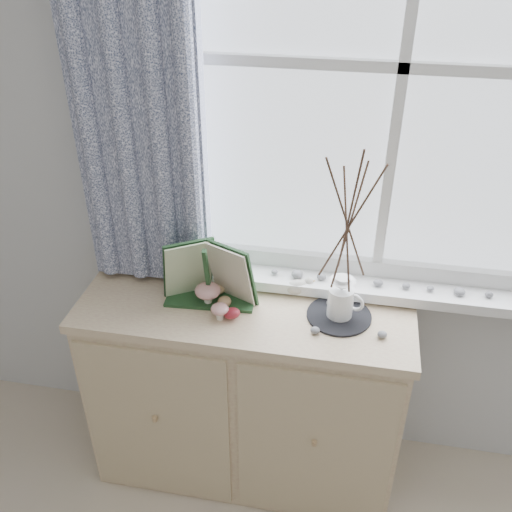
{
  "coord_description": "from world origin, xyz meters",
  "views": [
    {
      "loc": [
        0.19,
        0.18,
        2.09
      ],
      "look_at": [
        -0.1,
        1.7,
        1.1
      ],
      "focal_mm": 40.0,
      "sensor_mm": 36.0,
      "label": 1
    }
  ],
  "objects_px": {
    "sideboard": "(246,392)",
    "botanical_book": "(206,277)",
    "twig_pitcher": "(349,220)",
    "toadstool_cluster": "(211,296)"
  },
  "relations": [
    {
      "from": "botanical_book",
      "to": "twig_pitcher",
      "type": "xyz_separation_m",
      "value": [
        0.46,
        0.03,
        0.25
      ]
    },
    {
      "from": "sideboard",
      "to": "toadstool_cluster",
      "type": "distance_m",
      "value": 0.49
    },
    {
      "from": "botanical_book",
      "to": "toadstool_cluster",
      "type": "xyz_separation_m",
      "value": [
        0.01,
        -0.0,
        -0.08
      ]
    },
    {
      "from": "sideboard",
      "to": "twig_pitcher",
      "type": "distance_m",
      "value": 0.87
    },
    {
      "from": "sideboard",
      "to": "botanical_book",
      "type": "distance_m",
      "value": 0.57
    },
    {
      "from": "botanical_book",
      "to": "toadstool_cluster",
      "type": "height_order",
      "value": "botanical_book"
    },
    {
      "from": "twig_pitcher",
      "to": "toadstool_cluster",
      "type": "bearing_deg",
      "value": -154.32
    },
    {
      "from": "sideboard",
      "to": "botanical_book",
      "type": "xyz_separation_m",
      "value": [
        -0.13,
        -0.02,
        0.55
      ]
    },
    {
      "from": "sideboard",
      "to": "botanical_book",
      "type": "height_order",
      "value": "botanical_book"
    },
    {
      "from": "twig_pitcher",
      "to": "botanical_book",
      "type": "bearing_deg",
      "value": -154.68
    }
  ]
}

